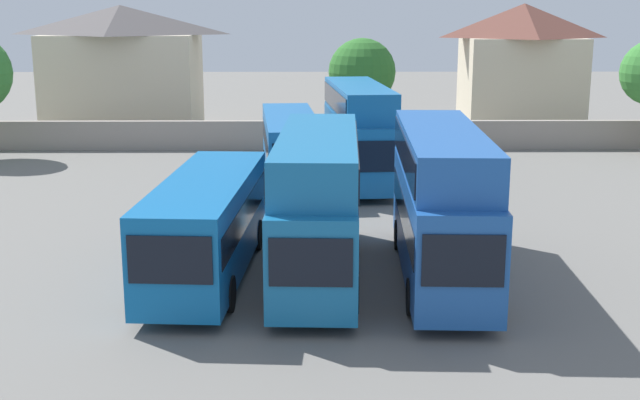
{
  "coord_description": "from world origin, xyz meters",
  "views": [
    {
      "loc": [
        -0.28,
        -26.03,
        8.73
      ],
      "look_at": [
        0.0,
        3.0,
        1.91
      ],
      "focal_mm": 46.37,
      "sensor_mm": 36.0,
      "label": 1
    }
  ],
  "objects_px": {
    "bus_4": "(291,144)",
    "house_terrace_centre": "(521,66)",
    "tree_behind_wall": "(362,73)",
    "bus_2": "(318,197)",
    "house_terrace_left": "(123,68)",
    "bus_1": "(207,221)",
    "bus_5": "(359,128)",
    "bus_3": "(441,196)"
  },
  "relations": [
    {
      "from": "bus_2",
      "to": "bus_4",
      "type": "xyz_separation_m",
      "value": [
        -1.26,
        15.01,
        -0.73
      ]
    },
    {
      "from": "bus_4",
      "to": "house_terrace_left",
      "type": "bearing_deg",
      "value": -150.09
    },
    {
      "from": "tree_behind_wall",
      "to": "bus_2",
      "type": "bearing_deg",
      "value": -96.34
    },
    {
      "from": "bus_1",
      "to": "bus_4",
      "type": "bearing_deg",
      "value": 174.84
    },
    {
      "from": "bus_5",
      "to": "house_terrace_centre",
      "type": "height_order",
      "value": "house_terrace_centre"
    },
    {
      "from": "bus_2",
      "to": "bus_3",
      "type": "relative_size",
      "value": 1.0
    },
    {
      "from": "house_terrace_left",
      "to": "house_terrace_centre",
      "type": "distance_m",
      "value": 28.53
    },
    {
      "from": "bus_2",
      "to": "bus_4",
      "type": "distance_m",
      "value": 15.08
    },
    {
      "from": "bus_2",
      "to": "tree_behind_wall",
      "type": "distance_m",
      "value": 27.63
    },
    {
      "from": "house_terrace_centre",
      "to": "bus_5",
      "type": "bearing_deg",
      "value": -123.96
    },
    {
      "from": "bus_2",
      "to": "house_terrace_centre",
      "type": "distance_m",
      "value": 37.12
    },
    {
      "from": "bus_2",
      "to": "bus_4",
      "type": "bearing_deg",
      "value": -172.8
    },
    {
      "from": "bus_3",
      "to": "house_terrace_left",
      "type": "height_order",
      "value": "house_terrace_left"
    },
    {
      "from": "house_terrace_centre",
      "to": "tree_behind_wall",
      "type": "xyz_separation_m",
      "value": [
        -11.92,
        -6.52,
        0.02
      ]
    },
    {
      "from": "bus_2",
      "to": "bus_4",
      "type": "height_order",
      "value": "bus_2"
    },
    {
      "from": "bus_3",
      "to": "house_terrace_left",
      "type": "bearing_deg",
      "value": -149.55
    },
    {
      "from": "bus_2",
      "to": "house_terrace_centre",
      "type": "relative_size",
      "value": 1.22
    },
    {
      "from": "house_terrace_left",
      "to": "bus_2",
      "type": "bearing_deg",
      "value": -67.6
    },
    {
      "from": "bus_1",
      "to": "bus_5",
      "type": "distance_m",
      "value": 16.07
    },
    {
      "from": "bus_2",
      "to": "bus_4",
      "type": "relative_size",
      "value": 0.96
    },
    {
      "from": "bus_4",
      "to": "bus_5",
      "type": "xyz_separation_m",
      "value": [
        3.43,
        -0.1,
        0.84
      ]
    },
    {
      "from": "bus_4",
      "to": "house_terrace_centre",
      "type": "bearing_deg",
      "value": 134.74
    },
    {
      "from": "bus_1",
      "to": "bus_3",
      "type": "relative_size",
      "value": 0.97
    },
    {
      "from": "bus_4",
      "to": "tree_behind_wall",
      "type": "xyz_separation_m",
      "value": [
        4.31,
        12.38,
        2.64
      ]
    },
    {
      "from": "bus_1",
      "to": "bus_2",
      "type": "height_order",
      "value": "bus_2"
    },
    {
      "from": "bus_4",
      "to": "tree_behind_wall",
      "type": "bearing_deg",
      "value": 156.19
    },
    {
      "from": "bus_2",
      "to": "house_terrace_left",
      "type": "relative_size",
      "value": 1.0
    },
    {
      "from": "bus_4",
      "to": "house_terrace_centre",
      "type": "distance_m",
      "value": 25.05
    },
    {
      "from": "house_terrace_centre",
      "to": "house_terrace_left",
      "type": "bearing_deg",
      "value": -177.9
    },
    {
      "from": "house_terrace_centre",
      "to": "bus_3",
      "type": "bearing_deg",
      "value": -107.82
    },
    {
      "from": "bus_3",
      "to": "house_terrace_centre",
      "type": "height_order",
      "value": "house_terrace_centre"
    },
    {
      "from": "bus_1",
      "to": "bus_5",
      "type": "bearing_deg",
      "value": 162.6
    },
    {
      "from": "bus_1",
      "to": "bus_4",
      "type": "relative_size",
      "value": 0.93
    },
    {
      "from": "bus_3",
      "to": "bus_4",
      "type": "relative_size",
      "value": 0.96
    },
    {
      "from": "bus_5",
      "to": "house_terrace_centre",
      "type": "xyz_separation_m",
      "value": [
        12.8,
        19.0,
        1.78
      ]
    },
    {
      "from": "bus_5",
      "to": "tree_behind_wall",
      "type": "height_order",
      "value": "tree_behind_wall"
    },
    {
      "from": "tree_behind_wall",
      "to": "house_terrace_centre",
      "type": "bearing_deg",
      "value": 28.68
    },
    {
      "from": "bus_4",
      "to": "house_terrace_centre",
      "type": "height_order",
      "value": "house_terrace_centre"
    },
    {
      "from": "bus_5",
      "to": "house_terrace_left",
      "type": "height_order",
      "value": "house_terrace_left"
    },
    {
      "from": "bus_5",
      "to": "house_terrace_centre",
      "type": "bearing_deg",
      "value": 141.16
    },
    {
      "from": "bus_3",
      "to": "house_terrace_left",
      "type": "distance_m",
      "value": 37.53
    },
    {
      "from": "bus_1",
      "to": "house_terrace_centre",
      "type": "xyz_separation_m",
      "value": [
        18.58,
        33.96,
        2.67
      ]
    }
  ]
}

